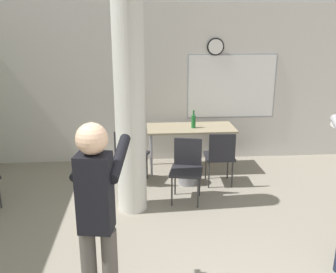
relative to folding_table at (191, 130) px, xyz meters
name	(u,v)px	position (x,y,z in m)	size (l,w,h in m)	color
wall_back	(168,84)	(-0.33, 0.62, 0.70)	(8.00, 0.15, 2.80)	silver
support_pillar	(130,108)	(-0.98, -1.35, 0.70)	(0.39, 0.39, 2.80)	silver
folding_table	(191,130)	(0.00, 0.00, 0.00)	(1.47, 0.68, 0.76)	tan
bottle_on_table	(193,121)	(0.04, -0.04, 0.17)	(0.07, 0.07, 0.30)	#1E6B2D
waste_bin	(188,173)	(-0.12, -0.59, -0.53)	(0.30, 0.30, 0.34)	gray
chair_table_front	(187,165)	(-0.21, -1.13, -0.19)	(0.53, 0.53, 0.87)	#232328
chair_table_left	(130,153)	(-1.01, -0.52, -0.19)	(0.57, 0.57, 0.87)	#232328
chair_table_right	(220,154)	(0.37, -0.69, -0.19)	(0.46, 0.46, 0.87)	#232328
person_playing_front	(97,211)	(-1.21, -3.37, 0.32)	(0.46, 0.70, 1.75)	#514C47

